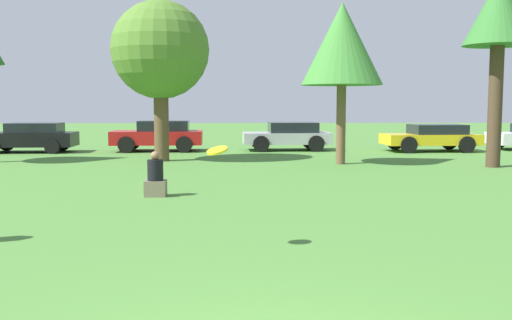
# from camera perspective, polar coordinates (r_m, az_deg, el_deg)

# --- Properties ---
(frisbee) EXTENTS (0.31, 0.30, 0.16)m
(frisbee) POSITION_cam_1_polar(r_m,az_deg,el_deg) (7.98, -3.88, 0.96)
(frisbee) COLOR yellow
(bystander_sitting) EXTENTS (0.47, 0.39, 1.01)m
(bystander_sitting) POSITION_cam_1_polar(r_m,az_deg,el_deg) (13.01, -9.96, -1.81)
(bystander_sitting) COLOR #726651
(bystander_sitting) RESTS_ON ground
(tree_1) EXTENTS (3.51, 3.51, 5.75)m
(tree_1) POSITION_cam_1_polar(r_m,az_deg,el_deg) (21.13, -9.49, 10.62)
(tree_1) COLOR brown
(tree_1) RESTS_ON ground
(tree_2) EXTENTS (2.78, 2.78, 5.48)m
(tree_2) POSITION_cam_1_polar(r_m,az_deg,el_deg) (20.00, 8.55, 11.26)
(tree_2) COLOR brown
(tree_2) RESTS_ON ground
(tree_3) EXTENTS (2.21, 2.21, 6.15)m
(tree_3) POSITION_cam_1_polar(r_m,az_deg,el_deg) (20.46, 22.97, 12.94)
(tree_3) COLOR #473323
(tree_3) RESTS_ON ground
(parked_car_black) EXTENTS (3.97, 1.96, 1.27)m
(parked_car_black) POSITION_cam_1_polar(r_m,az_deg,el_deg) (26.40, -21.54, 2.15)
(parked_car_black) COLOR black
(parked_car_black) RESTS_ON ground
(parked_car_red) EXTENTS (4.00, 2.14, 1.34)m
(parked_car_red) POSITION_cam_1_polar(r_m,az_deg,el_deg) (25.57, -9.61, 2.48)
(parked_car_red) COLOR red
(parked_car_red) RESTS_ON ground
(parked_car_silver) EXTENTS (3.94, 2.10, 1.25)m
(parked_car_silver) POSITION_cam_1_polar(r_m,az_deg,el_deg) (25.71, 3.22, 2.48)
(parked_car_silver) COLOR #B2B2B7
(parked_car_silver) RESTS_ON ground
(parked_car_yellow) EXTENTS (4.12, 2.16, 1.18)m
(parked_car_yellow) POSITION_cam_1_polar(r_m,az_deg,el_deg) (26.24, 17.08, 2.24)
(parked_car_yellow) COLOR gold
(parked_car_yellow) RESTS_ON ground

